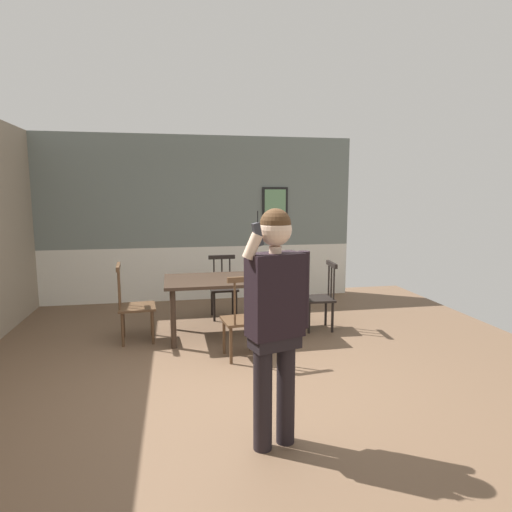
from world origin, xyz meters
TOP-DOWN VIEW (x-y plane):
  - ground_plane at (0.00, 0.00)m, footprint 8.10×8.10m
  - room_back_partition at (0.01, 3.68)m, footprint 5.52×0.17m
  - dining_table at (0.30, 1.58)m, footprint 1.75×0.96m
  - chair_near_window at (1.55, 1.59)m, footprint 0.44×0.44m
  - chair_by_doorway at (0.29, 2.44)m, footprint 0.42×0.42m
  - chair_at_table_head at (-0.96, 1.56)m, footprint 0.49×0.49m
  - chair_opposite_corner at (0.31, 0.72)m, footprint 0.46×0.46m
  - person_figure at (0.29, -1.05)m, footprint 0.53×0.32m

SIDE VIEW (x-z plane):
  - ground_plane at x=0.00m, z-range 0.00..0.00m
  - chair_near_window at x=1.55m, z-range -0.02..0.93m
  - chair_by_doorway at x=0.29m, z-range 0.00..0.94m
  - chair_opposite_corner at x=0.31m, z-range -0.03..0.96m
  - chair_at_table_head at x=-0.96m, z-range -0.03..0.98m
  - dining_table at x=0.30m, z-range 0.30..1.08m
  - person_figure at x=0.29m, z-range 0.15..1.93m
  - room_back_partition at x=0.01m, z-range -0.05..2.83m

